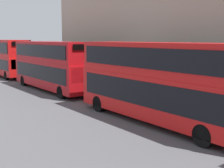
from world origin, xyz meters
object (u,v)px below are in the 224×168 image
at_px(pedestrian, 220,109).
at_px(bus_second_in_queue, 157,79).
at_px(bus_trailing, 5,56).
at_px(bus_third_in_queue, 52,64).

bearing_deg(pedestrian, bus_second_in_queue, 142.00).
bearing_deg(pedestrian, bus_trailing, 95.37).
bearing_deg(bus_trailing, pedestrian, -84.63).
height_order(bus_trailing, pedestrian, bus_trailing).
xyz_separation_m(bus_third_in_queue, pedestrian, (2.68, -15.29, -1.60)).
bearing_deg(bus_third_in_queue, bus_second_in_queue, -90.00).
distance_m(bus_third_in_queue, bus_trailing, 13.25).
relative_size(bus_third_in_queue, bus_trailing, 1.01).
relative_size(bus_third_in_queue, pedestrian, 6.76).
distance_m(bus_second_in_queue, bus_trailing, 26.44).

